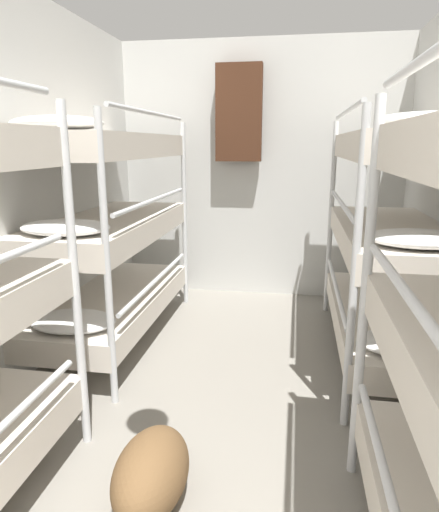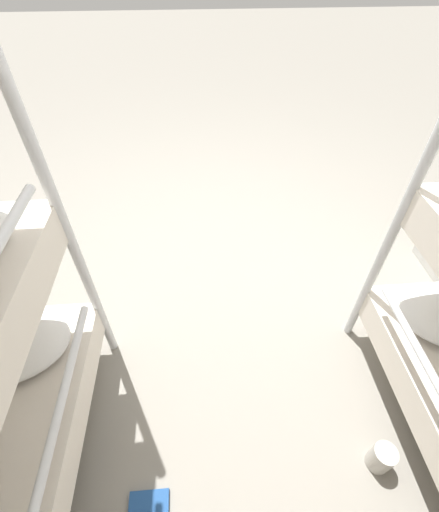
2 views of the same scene
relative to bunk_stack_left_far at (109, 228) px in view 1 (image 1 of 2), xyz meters
name	(u,v)px [view 1 (image 1 of 2)]	position (x,y,z in m)	size (l,w,h in m)	color
wall_back	(260,172)	(1.03, 1.44, 0.34)	(2.91, 0.06, 2.53)	silver
bunk_stack_left_far	(109,228)	(0.00, 0.00, 0.00)	(0.73, 1.89, 1.77)	silver
bunk_stack_right_far	(393,237)	(2.07, 0.00, 0.00)	(0.73, 1.89, 1.77)	silver
duffel_bag	(151,473)	(0.83, -1.62, -0.76)	(0.31, 0.52, 0.31)	brown
hanging_coat	(239,113)	(0.83, 1.29, 0.91)	(0.44, 0.12, 0.90)	#472819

